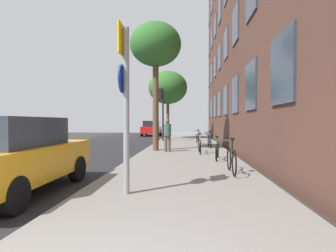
% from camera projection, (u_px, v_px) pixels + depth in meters
% --- Properties ---
extents(ground_plane, '(41.80, 41.80, 0.00)m').
position_uv_depth(ground_plane, '(129.00, 147.00, 16.58)').
color(ground_plane, '#332D28').
extents(road_asphalt, '(7.00, 38.00, 0.01)m').
position_uv_depth(road_asphalt, '(96.00, 146.00, 16.74)').
color(road_asphalt, '#232326').
rests_on(road_asphalt, ground).
extents(sidewalk, '(4.20, 38.00, 0.12)m').
position_uv_depth(sidewalk, '(186.00, 146.00, 16.32)').
color(sidewalk, gray).
rests_on(sidewalk, ground).
extents(sign_post, '(0.16, 0.60, 3.30)m').
position_uv_depth(sign_post, '(125.00, 95.00, 5.24)').
color(sign_post, gray).
rests_on(sign_post, sidewalk).
extents(traffic_light, '(0.43, 0.24, 3.94)m').
position_uv_depth(traffic_light, '(162.00, 105.00, 19.96)').
color(traffic_light, black).
rests_on(traffic_light, sidewalk).
extents(tree_near, '(2.52, 2.52, 6.29)m').
position_uv_depth(tree_near, '(156.00, 46.00, 13.18)').
color(tree_near, brown).
rests_on(tree_near, sidewalk).
extents(tree_far, '(3.25, 3.25, 5.67)m').
position_uv_depth(tree_far, '(168.00, 88.00, 22.53)').
color(tree_far, brown).
rests_on(tree_far, sidewalk).
extents(bicycle_0, '(0.42, 1.65, 0.98)m').
position_uv_depth(bicycle_0, '(231.00, 159.00, 7.39)').
color(bicycle_0, black).
rests_on(bicycle_0, sidewalk).
extents(bicycle_1, '(0.45, 1.67, 0.90)m').
position_uv_depth(bicycle_1, '(217.00, 150.00, 10.07)').
color(bicycle_1, black).
rests_on(bicycle_1, sidewalk).
extents(bicycle_2, '(0.42, 1.70, 0.93)m').
position_uv_depth(bicycle_2, '(200.00, 145.00, 12.09)').
color(bicycle_2, black).
rests_on(bicycle_2, sidewalk).
extents(bicycle_3, '(0.42, 1.71, 0.93)m').
position_uv_depth(bicycle_3, '(210.00, 141.00, 14.75)').
color(bicycle_3, black).
rests_on(bicycle_3, sidewalk).
extents(bicycle_4, '(0.42, 1.64, 0.92)m').
position_uv_depth(bicycle_4, '(198.00, 138.00, 17.21)').
color(bicycle_4, black).
rests_on(bicycle_4, sidewalk).
extents(pedestrian_0, '(0.35, 0.35, 1.54)m').
position_uv_depth(pedestrian_0, '(167.00, 133.00, 12.66)').
color(pedestrian_0, '#4C4742').
rests_on(pedestrian_0, sidewalk).
extents(car_0, '(1.90, 3.95, 1.62)m').
position_uv_depth(car_0, '(12.00, 155.00, 5.63)').
color(car_0, orange).
rests_on(car_0, road_asphalt).
extents(car_1, '(1.89, 4.18, 1.62)m').
position_uv_depth(car_1, '(152.00, 128.00, 28.94)').
color(car_1, red).
rests_on(car_1, road_asphalt).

